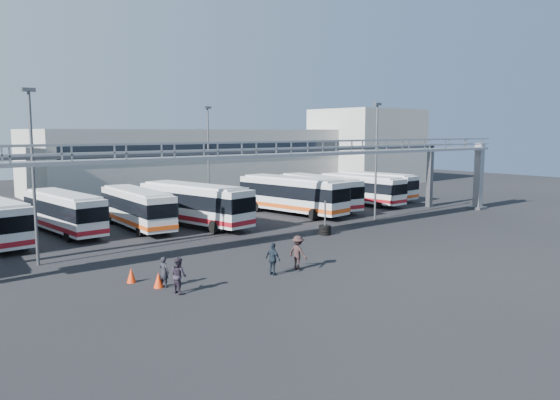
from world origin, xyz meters
TOP-DOWN VIEW (x-y plane):
  - ground at (0.00, 0.00)m, footprint 140.00×140.00m
  - gantry at (0.00, 5.87)m, footprint 51.40×5.15m
  - warehouse at (12.00, 38.00)m, footprint 42.00×14.00m
  - building_right at (38.00, 32.00)m, footprint 14.00×12.00m
  - light_pole_left at (-16.00, 8.00)m, footprint 0.70×0.35m
  - light_pole_mid at (12.00, 7.00)m, footprint 0.70×0.35m
  - light_pole_back at (4.00, 22.00)m, footprint 0.70×0.35m
  - bus_2 at (-11.69, 17.16)m, footprint 3.19×10.53m
  - bus_3 at (-6.43, 15.76)m, footprint 3.03×10.59m
  - bus_4 at (-2.20, 13.92)m, footprint 4.70×11.69m
  - bus_6 at (8.11, 13.82)m, footprint 4.23×11.84m
  - bus_7 at (12.40, 14.81)m, footprint 3.78×11.20m
  - bus_8 at (18.35, 14.76)m, footprint 3.04×10.41m
  - bus_9 at (22.97, 16.75)m, footprint 3.35×10.17m
  - pedestrian_a at (-12.27, -0.71)m, footprint 0.55×0.66m
  - pedestrian_b at (-12.16, -2.05)m, footprint 0.72×0.90m
  - pedestrian_c at (-4.67, -2.12)m, footprint 0.89×1.33m
  - pedestrian_d at (-6.56, -2.25)m, footprint 0.55×1.08m
  - cone_left at (-12.53, -0.59)m, footprint 0.64×0.64m
  - cone_right at (-13.22, 1.14)m, footprint 0.63×0.63m
  - tire_stack at (3.61, 4.50)m, footprint 0.91×0.91m

SIDE VIEW (x-z plane):
  - ground at x=0.00m, z-range 0.00..0.00m
  - cone_right at x=-13.22m, z-range 0.00..0.77m
  - cone_left at x=-12.53m, z-range 0.00..0.79m
  - tire_stack at x=3.61m, z-range -0.86..1.74m
  - pedestrian_a at x=-12.27m, z-range 0.00..1.56m
  - pedestrian_b at x=-12.16m, z-range 0.00..1.76m
  - pedestrian_d at x=-6.56m, z-range 0.00..1.77m
  - pedestrian_c at x=-4.67m, z-range 0.00..1.93m
  - bus_9 at x=22.97m, z-range 0.16..3.19m
  - bus_8 at x=18.35m, z-range 0.17..3.29m
  - bus_2 at x=-11.69m, z-range 0.17..3.32m
  - bus_3 at x=-6.43m, z-range 0.17..3.35m
  - bus_7 at x=12.40m, z-range 0.18..3.51m
  - bus_4 at x=-2.20m, z-range 0.18..3.65m
  - bus_6 at x=8.11m, z-range 0.19..3.71m
  - warehouse at x=12.00m, z-range 0.00..8.00m
  - building_right at x=38.00m, z-range 0.00..11.00m
  - gantry at x=0.00m, z-range 1.96..9.06m
  - light_pole_left at x=-16.00m, z-range 0.62..10.83m
  - light_pole_mid at x=12.00m, z-range 0.62..10.83m
  - light_pole_back at x=4.00m, z-range 0.62..10.83m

